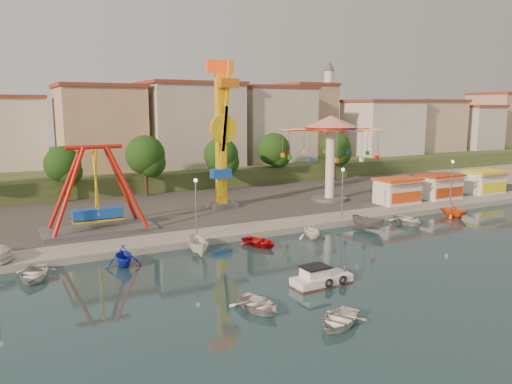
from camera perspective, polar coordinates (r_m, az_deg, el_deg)
ground at (r=37.95m, az=12.22°, el=-8.94°), size 200.00×200.00×0.00m
quay_deck at (r=93.03m, az=-13.23°, el=2.21°), size 200.00×100.00×0.60m
asphalt_pad at (r=62.93m, az=-5.66°, el=-0.78°), size 90.00×28.00×0.01m
hill_terrace at (r=97.70m, az=-14.02°, el=3.23°), size 200.00×60.00×3.00m
pirate_ship_ride at (r=48.32m, az=-17.78°, el=0.19°), size 10.00×5.00×8.00m
kamikaze_tower at (r=56.61m, az=-3.89°, el=6.25°), size 3.21×3.10×16.50m
wave_swinger at (r=61.35m, az=8.54°, el=6.04°), size 11.60×11.60×10.40m
booth_left at (r=61.75m, az=15.86°, el=0.16°), size 5.40×3.78×3.08m
booth_mid at (r=66.90m, az=20.30°, el=0.64°), size 5.40×3.78×3.08m
booth_right at (r=73.32m, az=24.66°, el=1.10°), size 5.40×3.78×3.08m
lamp_post_1 at (r=44.04m, az=-6.85°, el=-2.01°), size 0.14×0.14×5.00m
lamp_post_2 at (r=51.90m, az=9.83°, el=-0.31°), size 0.14×0.14×5.00m
lamp_post_3 at (r=62.92m, az=21.42°, el=0.90°), size 0.14×0.14×5.00m
tree_1 at (r=64.29m, az=-21.24°, el=2.97°), size 4.35×4.35×6.80m
tree_2 at (r=65.73m, az=-12.54°, el=4.16°), size 5.02×5.02×7.85m
tree_3 at (r=67.79m, az=-4.01°, el=4.22°), size 4.68×4.68×7.32m
tree_4 at (r=74.98m, az=2.06°, el=4.90°), size 4.86×4.86×7.60m
tree_5 at (r=79.00m, az=9.03°, el=5.01°), size 4.83×4.83×7.54m
building_1 at (r=78.80m, az=-26.56°, el=5.27°), size 12.33×9.01×8.63m
building_2 at (r=80.75m, az=-17.25°, el=6.86°), size 11.95×9.28×11.23m
building_3 at (r=81.56m, az=-7.17°, el=6.52°), size 12.59×10.50×9.20m
building_4 at (r=90.26m, az=0.10°, el=6.91°), size 10.75×9.23×9.24m
building_5 at (r=95.69m, az=7.74°, el=7.57°), size 12.77×10.96×11.21m
building_6 at (r=101.83m, az=13.70°, el=7.83°), size 8.23×8.98×12.36m
building_7 at (r=113.61m, az=16.51°, el=6.96°), size 11.59×10.93×8.76m
building_8 at (r=119.52m, az=23.57°, el=7.59°), size 12.84×9.28×12.58m
building_9 at (r=132.02m, az=26.27°, el=6.79°), size 12.95×9.17×9.21m
minaret at (r=100.73m, az=8.25°, el=9.90°), size 2.80×2.80×18.00m
cabin_motorboat at (r=34.72m, az=7.35°, el=-9.87°), size 4.31×1.84×1.50m
rowboat_a at (r=30.48m, az=0.19°, el=-12.69°), size 3.05×3.92×0.74m
rowboat_b at (r=28.85m, az=9.43°, el=-14.17°), size 4.37×3.98×0.74m
moored_boat_0 at (r=38.86m, az=-24.11°, el=-8.51°), size 3.64×4.46×0.81m
moored_boat_1 at (r=39.57m, az=-14.93°, el=-7.04°), size 3.04×3.41×1.63m
moored_boat_2 at (r=41.32m, az=-6.59°, el=-6.17°), size 2.06×4.00×1.47m
moored_boat_3 at (r=43.73m, az=0.40°, el=-5.71°), size 3.53×4.20×0.74m
moored_boat_4 at (r=46.40m, az=6.37°, el=-4.34°), size 2.97×3.32×1.57m
moored_boat_5 at (r=50.45m, az=12.71°, el=-3.47°), size 2.38×3.90×1.41m
moored_boat_6 at (r=54.13m, az=17.04°, el=-3.07°), size 3.62×4.57×0.85m
moored_boat_7 at (r=58.92m, az=21.67°, el=-1.93°), size 3.49×3.77×1.64m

